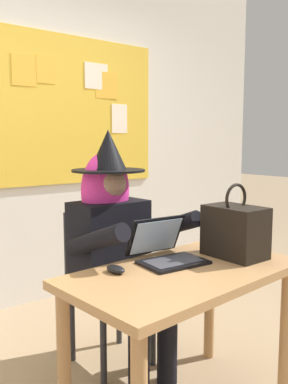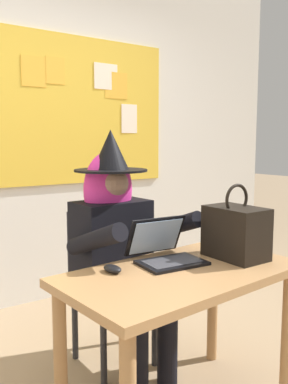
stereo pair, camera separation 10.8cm
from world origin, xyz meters
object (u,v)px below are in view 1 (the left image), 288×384
desk_main (184,293)px  laptop (166,251)px  handbag (235,231)px  computer_mouse (116,269)px  person_costumed (116,236)px  chair_at_desk (104,278)px

desk_main → laptop: bearing=82.5°
laptop → handbag: (0.33, -0.16, 0.09)m
laptop → computer_mouse: laptop is taller
person_costumed → handbag: (0.36, -0.55, 0.08)m
chair_at_desk → handbag: size_ratio=2.36×
desk_main → chair_at_desk: size_ratio=1.31×
computer_mouse → handbag: size_ratio=0.28×
desk_main → laptop: laptop is taller
person_costumed → laptop: size_ratio=4.09×
handbag → chair_at_desk: bearing=118.5°
person_costumed → computer_mouse: size_ratio=13.13×
laptop → handbag: bearing=-20.6°
desk_main → person_costumed: (-0.01, 0.54, 0.17)m
person_costumed → handbag: bearing=30.1°
desk_main → handbag: bearing=-0.7°
computer_mouse → chair_at_desk: bearing=55.9°
desk_main → chair_at_desk: bearing=91.6°
desk_main → computer_mouse: size_ratio=11.20×
handbag → person_costumed: bearing=123.3°
laptop → desk_main: bearing=-92.5°
person_costumed → desk_main: bearing=-1.7°
chair_at_desk → laptop: (0.04, -0.52, 0.26)m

